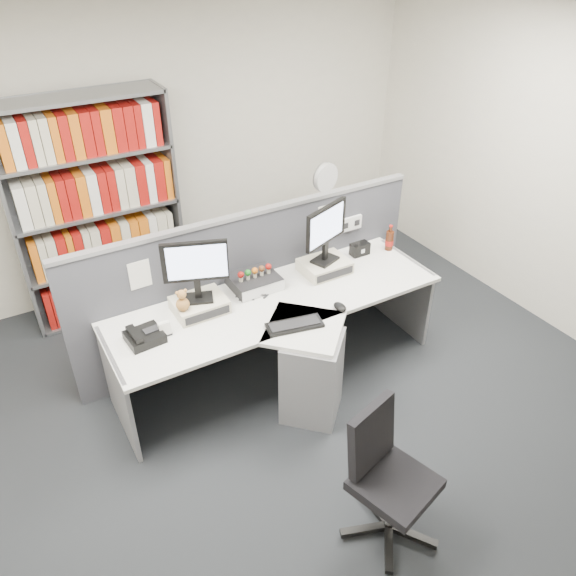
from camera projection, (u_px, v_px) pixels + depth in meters
ground at (333, 436)px, 4.09m from camera, size 5.50×5.50×0.00m
room_shell at (347, 212)px, 3.11m from camera, size 5.04×5.54×2.72m
partition at (252, 281)px, 4.64m from camera, size 3.00×0.08×1.27m
desk at (292, 342)px, 4.27m from camera, size 2.60×1.20×0.72m
monitor_riser_left at (200, 305)px, 4.14m from camera, size 0.38×0.31×0.10m
monitor_riser_right at (325, 266)px, 4.60m from camera, size 0.38×0.31×0.10m
monitor_left at (196, 266)px, 3.96m from camera, size 0.45×0.21×0.48m
monitor_right at (326, 229)px, 4.42m from camera, size 0.46×0.22×0.49m
desktop_pc at (254, 281)px, 4.41m from camera, size 0.37×0.33×0.10m
figurines at (255, 272)px, 4.34m from camera, size 0.29×0.05×0.09m
keyboard at (295, 325)px, 4.00m from camera, size 0.43×0.23×0.03m
mouse at (340, 307)px, 4.17m from camera, size 0.08×0.12×0.05m
desk_phone at (144, 336)px, 3.85m from camera, size 0.26×0.24×0.10m
desk_calendar at (164, 329)px, 3.90m from camera, size 0.09×0.07×0.11m
plush_toy at (182, 302)px, 3.96m from camera, size 0.10×0.10×0.17m
speaker at (360, 249)px, 4.83m from camera, size 0.16×0.09×0.11m
cola_bottle at (389, 241)px, 4.89m from camera, size 0.07×0.07×0.23m
shelving_unit at (97, 214)px, 4.94m from camera, size 1.41×0.40×2.00m
filing_cabinet at (323, 240)px, 5.84m from camera, size 0.45×0.61×0.70m
desk_fan at (325, 181)px, 5.48m from camera, size 0.29×0.17×0.49m
office_chair at (386, 473)px, 3.25m from camera, size 0.59×0.57×0.89m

